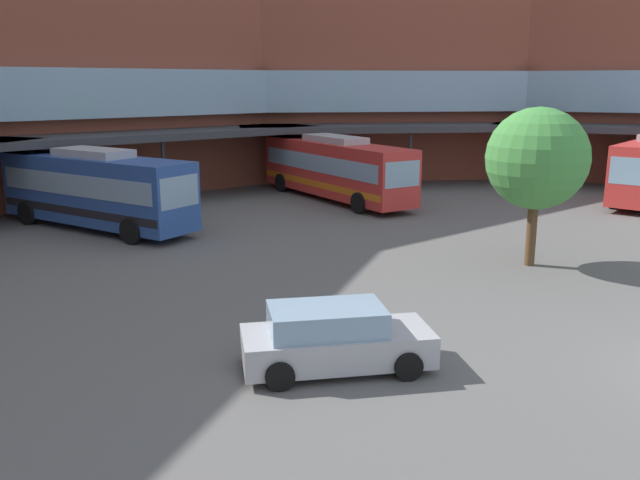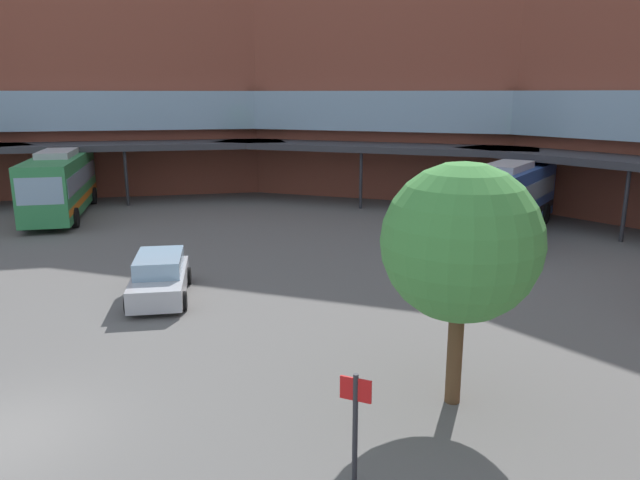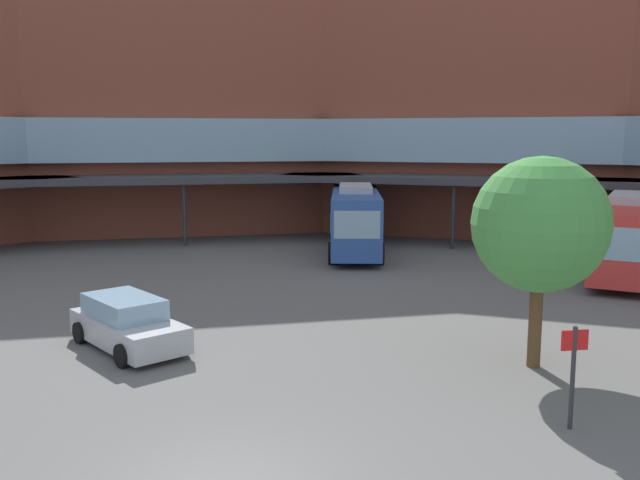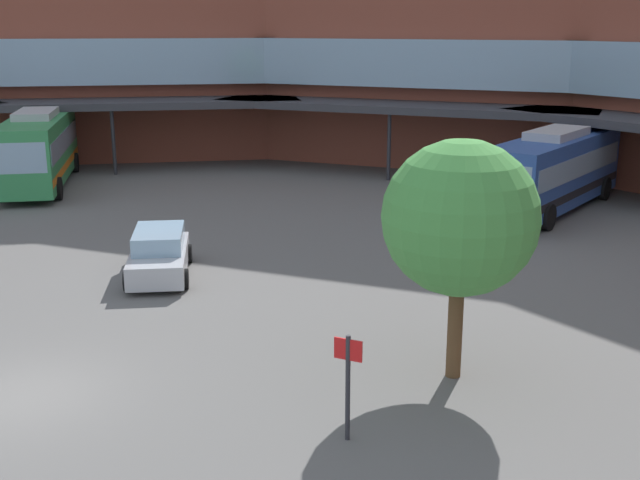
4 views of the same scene
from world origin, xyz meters
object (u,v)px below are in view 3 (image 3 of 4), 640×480
Objects in this scene: parked_car at (127,324)px; bus_3 at (355,218)px; stop_sign_post at (573,366)px; bus_1 at (629,233)px; plaza_tree at (540,225)px.

bus_3 is at bearing 114.41° from parked_car.
stop_sign_post is (11.40, -4.98, 0.67)m from parked_car.
bus_1 is 13.44m from bus_3.
plaza_tree is at bearing 14.09° from bus_3.
bus_3 reaches higher than parked_car.
plaza_tree is 4.74m from stop_sign_post.
bus_3 is 22.75m from stop_sign_post.
parked_car is at bearing 156.41° from stop_sign_post.
bus_3 is at bearing -86.75° from bus_1.
plaza_tree is 2.52× the size of stop_sign_post.
stop_sign_post is at bearing -0.35° from bus_1.
bus_3 is 19.00m from plaza_tree.
parked_car is at bearing 175.28° from plaza_tree.
stop_sign_post is (4.82, -22.23, -0.45)m from bus_3.
plaza_tree reaches higher than stop_sign_post.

